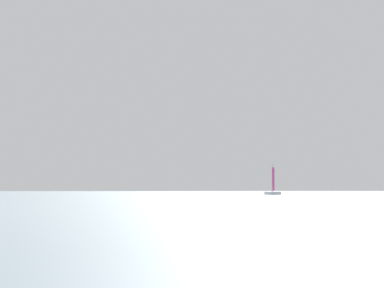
% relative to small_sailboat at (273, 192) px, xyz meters
% --- Properties ---
extents(distant_headland, '(1188.54, 722.69, 30.36)m').
position_rel_small_sailboat_xyz_m(distant_headland, '(-8.32, 1204.29, 14.46)').
color(distant_headland, '#756B56').
rests_on(distant_headland, ground_plane).
extents(small_sailboat, '(3.84, 8.17, 8.54)m').
position_rel_small_sailboat_xyz_m(small_sailboat, '(0.00, 0.00, 0.00)').
color(small_sailboat, white).
rests_on(small_sailboat, ground_plane).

